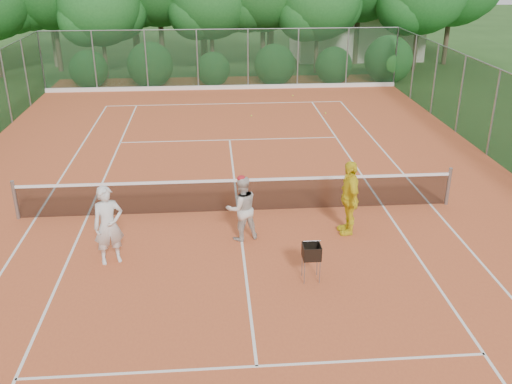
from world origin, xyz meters
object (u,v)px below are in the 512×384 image
player_yellow (349,197)px  player_center_grp (242,208)px  ball_hopper (312,252)px  player_white (108,225)px

player_yellow → player_center_grp: bearing=-89.4°
ball_hopper → player_center_grp: bearing=116.2°
player_white → player_center_grp: size_ratio=1.11×
player_center_grp → ball_hopper: size_ratio=1.98×
player_yellow → ball_hopper: 2.57m
player_center_grp → player_yellow: (2.71, 0.14, 0.13)m
player_center_grp → ball_hopper: player_center_grp is taller
player_center_grp → ball_hopper: 2.49m
player_white → player_yellow: size_ratio=0.97×
player_white → player_yellow: 5.88m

